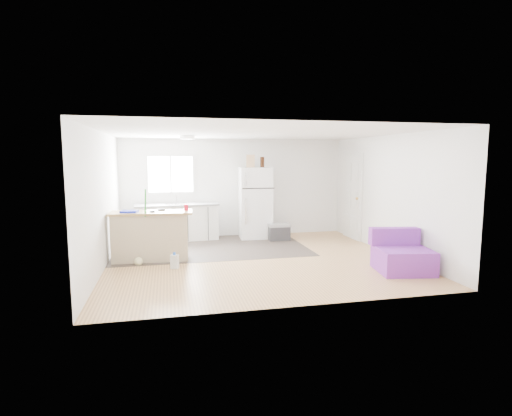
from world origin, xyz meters
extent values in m
cube|color=#9B6C41|center=(0.00, 0.00, -0.01)|extent=(5.50, 5.00, 0.01)
cube|color=white|center=(0.00, 0.00, 2.40)|extent=(5.50, 5.00, 0.01)
cube|color=white|center=(0.00, 2.50, 1.20)|extent=(5.50, 0.01, 2.40)
cube|color=white|center=(0.00, -2.50, 1.20)|extent=(5.50, 0.01, 2.40)
cube|color=white|center=(-2.75, 0.00, 1.20)|extent=(0.01, 5.00, 2.40)
cube|color=white|center=(2.75, 0.00, 1.20)|extent=(0.01, 5.00, 2.40)
cube|color=#362F29|center=(-0.73, 1.25, 0.00)|extent=(4.05, 2.50, 0.00)
cube|color=white|center=(-1.55, 2.49, 1.55)|extent=(1.18, 0.04, 0.98)
cube|color=white|center=(-1.55, 2.47, 1.55)|extent=(1.05, 0.01, 0.85)
cube|color=white|center=(-1.55, 2.46, 1.55)|extent=(0.03, 0.02, 0.85)
cube|color=white|center=(2.72, 1.55, 1.01)|extent=(0.05, 0.82, 2.03)
cube|color=white|center=(2.73, 1.55, 1.02)|extent=(0.03, 0.92, 2.10)
sphere|color=gold|center=(2.67, 1.23, 1.00)|extent=(0.07, 0.07, 0.07)
cylinder|color=white|center=(-1.20, 1.20, 2.36)|extent=(0.30, 0.30, 0.07)
cube|color=white|center=(-1.43, 2.20, 0.41)|extent=(1.92, 0.72, 0.83)
cube|color=slate|center=(-1.43, 2.20, 0.85)|extent=(1.98, 0.77, 0.04)
cube|color=silver|center=(-1.43, 2.17, 0.85)|extent=(0.55, 0.44, 0.06)
cube|color=#C0AE8B|center=(-1.97, 0.41, 0.45)|extent=(1.41, 0.58, 0.89)
cube|color=#AD844A|center=(-1.94, 0.41, 0.91)|extent=(1.55, 0.68, 0.04)
cube|color=white|center=(0.44, 2.13, 0.86)|extent=(0.80, 0.75, 1.71)
cube|color=black|center=(0.44, 1.77, 1.23)|extent=(0.76, 0.05, 0.02)
cube|color=silver|center=(0.14, 1.76, 1.46)|extent=(0.03, 0.02, 0.31)
cube|color=silver|center=(0.14, 1.76, 0.70)|extent=(0.03, 0.02, 0.60)
cube|color=#303033|center=(0.92, 1.70, 0.16)|extent=(0.50, 0.33, 0.33)
cube|color=gray|center=(0.92, 1.70, 0.36)|extent=(0.52, 0.36, 0.07)
cube|color=purple|center=(2.27, -1.35, 0.20)|extent=(0.99, 0.95, 0.41)
cube|color=purple|center=(2.27, -1.04, 0.56)|extent=(0.89, 0.35, 0.31)
cube|color=silver|center=(-1.55, -0.29, 0.12)|extent=(0.16, 0.13, 0.24)
cylinder|color=#184BAD|center=(-1.55, -0.29, 0.27)|extent=(0.06, 0.06, 0.05)
cylinder|color=green|center=(-2.05, 0.22, 0.72)|extent=(0.10, 0.36, 1.34)
sphere|color=beige|center=(-2.18, 0.09, 0.07)|extent=(0.15, 0.15, 0.15)
cylinder|color=red|center=(-1.29, 0.46, 0.99)|extent=(0.11, 0.11, 0.12)
cube|color=#131DB2|center=(-2.33, 0.36, 0.95)|extent=(0.34, 0.27, 0.04)
cube|color=black|center=(-1.76, 0.52, 0.95)|extent=(0.15, 0.08, 0.03)
cube|color=black|center=(-1.92, 0.31, 0.95)|extent=(0.10, 0.05, 0.03)
cube|color=tan|center=(0.31, 2.05, 1.86)|extent=(0.22, 0.14, 0.30)
cylinder|color=#341809|center=(0.58, 2.05, 1.84)|extent=(0.08, 0.08, 0.25)
cylinder|color=#341809|center=(0.62, 2.08, 1.84)|extent=(0.09, 0.09, 0.25)
camera|label=1|loc=(-1.63, -7.29, 1.93)|focal=28.00mm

